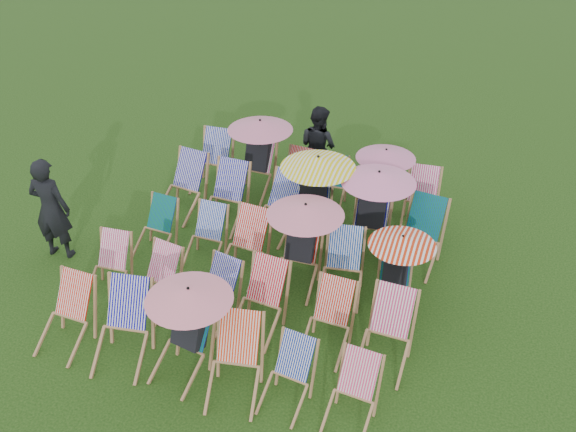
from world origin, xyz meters
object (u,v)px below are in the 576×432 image
(deckchair_5, at_px, (352,395))
(person_left, at_px, (51,209))
(deckchair_29, at_px, (421,200))
(deckchair_0, at_px, (65,316))
(person_rear, at_px, (318,146))

(deckchair_5, bearing_deg, person_left, 168.02)
(deckchair_29, xyz_separation_m, person_left, (-5.36, -2.87, 0.41))
(deckchair_0, relative_size, deckchair_29, 0.99)
(deckchair_5, xyz_separation_m, deckchair_29, (0.02, 4.50, 0.05))
(deckchair_29, relative_size, person_rear, 0.59)
(person_left, bearing_deg, person_rear, -138.76)
(deckchair_5, height_order, person_left, person_left)
(deckchair_0, relative_size, deckchair_5, 1.12)
(person_left, bearing_deg, deckchair_29, -158.24)
(deckchair_0, height_order, deckchair_29, deckchair_29)
(person_left, bearing_deg, deckchair_5, 156.57)
(deckchair_29, height_order, person_left, person_left)
(person_rear, bearing_deg, person_left, 72.76)
(deckchair_5, bearing_deg, person_rear, 116.60)
(deckchair_0, height_order, person_rear, person_rear)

